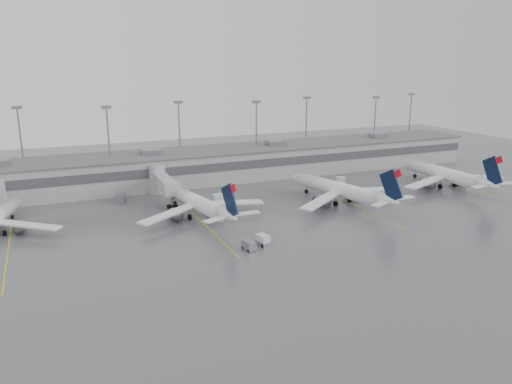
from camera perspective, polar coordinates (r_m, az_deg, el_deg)
name	(u,v)px	position (r m, az deg, el deg)	size (l,w,h in m)	color
ground	(342,250)	(87.02, 9.85, -6.55)	(260.00, 260.00, 0.00)	#565659
terminal	(226,163)	(135.97, -3.50, 3.30)	(152.00, 17.00, 9.45)	#A0A09B
light_masts	(218,132)	(139.99, -4.36, 6.89)	(142.40, 8.00, 20.60)	gray
jet_bridge_right	(161,181)	(118.94, -10.76, 1.22)	(4.00, 17.20, 7.00)	#ACAEB1
stand_markings	(281,212)	(106.66, 2.82, -2.28)	(105.25, 40.00, 0.01)	yellow
jet_mid_left	(198,202)	(102.77, -6.68, -1.20)	(27.57, 31.19, 10.18)	white
jet_mid_right	(341,189)	(113.21, 9.73, 0.28)	(28.59, 32.43, 10.68)	white
jet_far_right	(447,174)	(134.85, 20.98, 1.90)	(30.35, 34.01, 11.01)	white
baggage_tug	(263,241)	(87.78, 0.80, -5.62)	(2.37, 3.20, 1.87)	silver
baggage_cart	(249,245)	(85.51, -0.84, -6.10)	(1.94, 2.80, 1.65)	slate
gse_uld_b	(218,198)	(114.65, -4.36, -0.64)	(2.36, 1.57, 1.67)	silver
gse_uld_c	(341,180)	(133.35, 9.65, 1.38)	(2.15, 1.43, 1.52)	silver
gse_loader	(121,198)	(117.31, -15.21, -0.69)	(1.98, 3.17, 1.98)	slate
cone_a	(28,228)	(104.87, -24.62, -3.79)	(0.40, 0.40, 0.64)	orange
cone_b	(202,209)	(107.58, -6.16, -2.00)	(0.46, 0.46, 0.73)	orange
cone_c	(315,189)	(124.88, 6.75, 0.39)	(0.48, 0.48, 0.77)	orange
cone_d	(408,179)	(141.00, 16.95, 1.48)	(0.38, 0.38, 0.60)	orange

